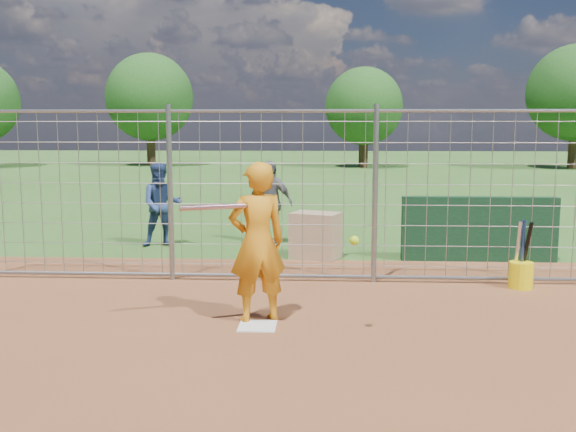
# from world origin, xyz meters

# --- Properties ---
(ground) EXTENTS (100.00, 100.00, 0.00)m
(ground) POSITION_xyz_m (0.00, 0.00, 0.00)
(ground) COLOR #2D591E
(ground) RESTS_ON ground
(home_plate) EXTENTS (0.43, 0.43, 0.02)m
(home_plate) POSITION_xyz_m (0.00, -0.20, 0.01)
(home_plate) COLOR silver
(home_plate) RESTS_ON ground
(dugout_wall) EXTENTS (2.60, 0.20, 1.10)m
(dugout_wall) POSITION_xyz_m (3.40, 3.60, 0.55)
(dugout_wall) COLOR #11381E
(dugout_wall) RESTS_ON ground
(batter) EXTENTS (0.81, 0.69, 1.88)m
(batter) POSITION_xyz_m (-0.02, 0.04, 0.94)
(batter) COLOR orange
(batter) RESTS_ON ground
(bystander_a) EXTENTS (0.91, 0.80, 1.60)m
(bystander_a) POSITION_xyz_m (-2.30, 4.65, 0.80)
(bystander_a) COLOR navy
(bystander_a) RESTS_ON ground
(bystander_b) EXTENTS (1.03, 0.70, 1.62)m
(bystander_b) POSITION_xyz_m (-0.28, 5.07, 0.81)
(bystander_b) COLOR #5C5C61
(bystander_b) RESTS_ON ground
(equipment_bin) EXTENTS (0.94, 0.80, 0.80)m
(equipment_bin) POSITION_xyz_m (0.63, 3.69, 0.40)
(equipment_bin) COLOR tan
(equipment_bin) RESTS_ON ground
(equipment_in_play) EXTENTS (1.98, 0.49, 0.41)m
(equipment_in_play) POSITION_xyz_m (-0.07, -0.26, 1.31)
(equipment_in_play) COLOR silver
(equipment_in_play) RESTS_ON ground
(bucket_with_bats) EXTENTS (0.34, 0.38, 0.98)m
(bucket_with_bats) POSITION_xyz_m (3.56, 1.76, 0.25)
(bucket_with_bats) COLOR yellow
(bucket_with_bats) RESTS_ON ground
(backstop_fence) EXTENTS (9.08, 0.08, 2.60)m
(backstop_fence) POSITION_xyz_m (0.00, 2.00, 1.26)
(backstop_fence) COLOR gray
(backstop_fence) RESTS_ON ground
(tree_line) EXTENTS (44.66, 6.72, 6.48)m
(tree_line) POSITION_xyz_m (3.13, 28.13, 3.71)
(tree_line) COLOR #3F2B19
(tree_line) RESTS_ON ground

